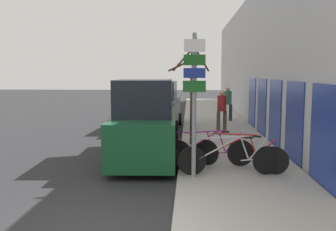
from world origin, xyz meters
TOP-DOWN VIEW (x-y plane):
  - ground_plane at (0.00, 11.20)m, footprint 80.00×80.00m
  - sidewalk_curb at (2.60, 14.00)m, footprint 3.20×32.00m
  - building_facade at (4.35, 13.91)m, footprint 0.23×32.00m
  - signpost at (1.39, 3.16)m, footprint 0.53×0.13m
  - bicycle_0 at (2.26, 3.40)m, footprint 2.55×0.44m
  - bicycle_1 at (2.57, 3.93)m, footprint 2.26×1.19m
  - bicycle_2 at (1.81, 4.21)m, footprint 2.39×0.44m
  - parked_car_0 at (-0.03, 5.42)m, footprint 2.14×4.82m
  - parked_car_1 at (-0.17, 11.64)m, footprint 2.10×4.75m
  - pedestrian_near at (2.68, 10.52)m, footprint 0.45×0.39m
  - pedestrian_far at (3.26, 13.84)m, footprint 0.46×0.39m
  - street_tree at (1.36, 7.38)m, footprint 1.46×0.76m
  - traffic_light at (1.47, 21.30)m, footprint 0.20×0.30m

SIDE VIEW (x-z plane):
  - ground_plane at x=0.00m, z-range 0.00..0.00m
  - sidewalk_curb at x=2.60m, z-range 0.00..0.15m
  - bicycle_1 at x=2.57m, z-range 0.08..1.03m
  - bicycle_2 at x=1.81m, z-range 0.07..1.06m
  - bicycle_0 at x=2.26m, z-range 0.08..1.05m
  - parked_car_1 at x=-0.17m, z-range -0.10..2.14m
  - parked_car_0 at x=-0.03m, z-range -0.13..2.31m
  - pedestrian_near at x=2.68m, z-range 0.29..2.02m
  - pedestrian_far at x=3.26m, z-range 0.29..2.05m
  - street_tree at x=1.36m, z-range -0.04..3.43m
  - signpost at x=1.39m, z-range 0.35..3.76m
  - traffic_light at x=1.47m, z-range 0.78..5.28m
  - building_facade at x=4.35m, z-range -0.03..6.47m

